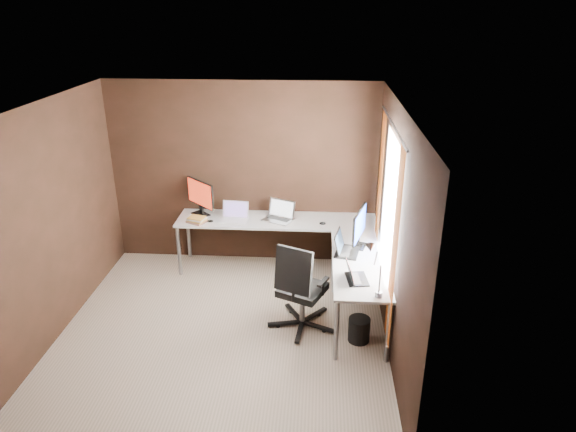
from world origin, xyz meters
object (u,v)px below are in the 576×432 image
at_px(book_stack, 197,220).
at_px(wastebasket, 359,330).
at_px(monitor_right, 359,226).
at_px(desk_lamp, 374,263).
at_px(laptop_black_big, 344,248).
at_px(laptop_white, 235,216).
at_px(laptop_black_small, 354,276).
at_px(monitor_left, 200,196).
at_px(laptop_silver, 279,215).
at_px(office_chair, 301,303).
at_px(drawer_pedestal, 348,263).

xyz_separation_m(book_stack, wastebasket, (2.06, -1.41, -0.63)).
xyz_separation_m(monitor_right, desk_lamp, (0.07, -1.04, 0.07)).
distance_m(laptop_black_big, wastebasket, 0.94).
relative_size(laptop_white, laptop_black_small, 1.13).
relative_size(monitor_left, laptop_black_big, 1.18).
xyz_separation_m(laptop_black_small, wastebasket, (0.08, -0.04, -0.64)).
relative_size(monitor_right, laptop_black_big, 1.35).
bearing_deg(desk_lamp, laptop_black_small, 115.22).
height_order(laptop_silver, laptop_black_big, laptop_silver).
relative_size(laptop_silver, office_chair, 0.43).
distance_m(monitor_right, office_chair, 1.13).
distance_m(book_stack, wastebasket, 2.58).
height_order(laptop_black_small, desk_lamp, desk_lamp).
distance_m(laptop_black_small, book_stack, 2.41).
bearing_deg(desk_lamp, monitor_left, 131.32).
height_order(laptop_black_big, wastebasket, laptop_black_big).
relative_size(laptop_white, laptop_silver, 0.81).
bearing_deg(laptop_white, monitor_right, -18.43).
height_order(desk_lamp, office_chair, desk_lamp).
bearing_deg(book_stack, drawer_pedestal, -5.38).
height_order(monitor_right, laptop_black_big, monitor_right).
bearing_deg(wastebasket, laptop_black_big, 103.70).
height_order(drawer_pedestal, wastebasket, drawer_pedestal).
bearing_deg(office_chair, drawer_pedestal, 84.79).
bearing_deg(laptop_black_small, office_chair, 65.03).
bearing_deg(laptop_silver, office_chair, -50.80).
height_order(book_stack, desk_lamp, desk_lamp).
distance_m(monitor_right, desk_lamp, 1.05).
distance_m(drawer_pedestal, desk_lamp, 1.64).
height_order(laptop_black_small, wastebasket, laptop_black_small).
relative_size(laptop_silver, book_stack, 1.58).
bearing_deg(book_stack, laptop_white, 14.84).
distance_m(monitor_left, laptop_white, 0.55).
distance_m(laptop_white, laptop_black_big, 1.66).
distance_m(monitor_left, laptop_black_big, 2.16).
distance_m(book_stack, office_chair, 1.92).
distance_m(laptop_white, book_stack, 0.50).
bearing_deg(laptop_black_small, book_stack, 47.48).
xyz_separation_m(monitor_left, laptop_black_small, (1.98, -1.65, -0.23)).
height_order(laptop_white, laptop_silver, laptop_silver).
bearing_deg(book_stack, laptop_silver, 9.06).
xyz_separation_m(drawer_pedestal, laptop_silver, (-0.92, 0.36, 0.48)).
relative_size(drawer_pedestal, office_chair, 0.57).
bearing_deg(desk_lamp, drawer_pedestal, 88.74).
bearing_deg(laptop_white, desk_lamp, -41.00).
bearing_deg(monitor_right, laptop_black_small, -169.91).
bearing_deg(book_stack, desk_lamp, -37.20).
relative_size(drawer_pedestal, wastebasket, 2.20).
bearing_deg(laptop_silver, drawer_pedestal, 3.66).
relative_size(laptop_white, office_chair, 0.35).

